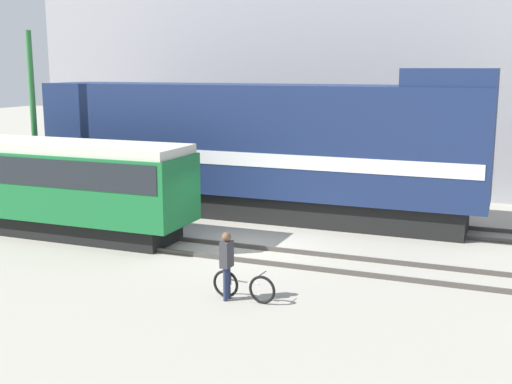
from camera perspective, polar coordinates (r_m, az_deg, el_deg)
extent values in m
plane|color=#9E998C|center=(20.65, -0.74, -4.97)|extent=(120.00, 120.00, 0.00)
cube|color=#47423D|center=(19.29, -2.47, -5.92)|extent=(60.00, 0.07, 0.14)
cube|color=#47423D|center=(20.55, -0.83, -4.84)|extent=(60.00, 0.07, 0.14)
cube|color=#47423D|center=(23.91, 2.58, -2.58)|extent=(60.00, 0.07, 0.14)
cube|color=#47423D|center=(25.24, 3.65, -1.86)|extent=(60.00, 0.07, 0.14)
cube|color=#99999E|center=(32.52, 8.41, 13.29)|extent=(31.64, 6.00, 14.07)
cube|color=black|center=(24.99, -0.20, -0.95)|extent=(15.90, 2.55, 1.00)
cube|color=navy|center=(24.59, -0.21, 4.82)|extent=(17.28, 3.00, 4.06)
cube|color=white|center=(24.67, -0.20, 3.41)|extent=(16.94, 3.04, 0.50)
cube|color=navy|center=(22.78, 16.96, 9.73)|extent=(3.00, 2.85, 0.60)
cube|color=black|center=(23.13, -16.63, -2.79)|extent=(8.14, 2.00, 0.70)
cube|color=#196B33|center=(22.83, -16.83, 0.78)|extent=(9.25, 2.50, 2.23)
cube|color=#1E2328|center=(22.74, -16.91, 2.17)|extent=(8.88, 2.54, 0.90)
cube|color=beige|center=(22.65, -17.01, 3.92)|extent=(9.07, 2.38, 0.30)
torus|color=black|center=(15.82, 0.54, -8.68)|extent=(0.71, 0.12, 0.71)
torus|color=black|center=(16.25, -2.71, -8.14)|extent=(0.71, 0.12, 0.71)
cylinder|color=#A5A5AD|center=(15.99, -1.11, -7.99)|extent=(0.86, 0.10, 0.04)
cylinder|color=#A5A5AD|center=(16.13, -2.24, -7.69)|extent=(0.03, 0.03, 0.32)
cylinder|color=#262626|center=(15.69, 0.55, -7.28)|extent=(0.06, 0.44, 0.02)
cylinder|color=#232D4C|center=(16.12, -2.47, -8.04)|extent=(0.11, 0.11, 0.85)
cylinder|color=#232D4C|center=(15.99, -2.74, -8.21)|extent=(0.11, 0.11, 0.85)
cube|color=#333338|center=(15.82, -2.63, -5.56)|extent=(0.25, 0.38, 0.65)
sphere|color=brown|center=(15.70, -2.64, -4.01)|extent=(0.23, 0.23, 0.23)
cylinder|color=#2D7238|center=(26.65, -19.14, 5.80)|extent=(0.23, 0.23, 7.08)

